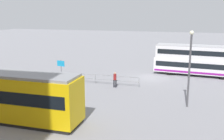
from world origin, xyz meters
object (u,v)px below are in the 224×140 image
at_px(double_decker_bus, 198,60).
at_px(street_lamp, 190,63).
at_px(info_sign, 61,66).
at_px(pedestrian_near_railing, 115,79).

height_order(double_decker_bus, street_lamp, street_lamp).
xyz_separation_m(double_decker_bus, info_sign, (15.64, 6.88, -0.33)).
height_order(pedestrian_near_railing, street_lamp, street_lamp).
bearing_deg(pedestrian_near_railing, info_sign, -11.20).
bearing_deg(double_decker_bus, pedestrian_near_railing, 44.25).
bearing_deg(info_sign, double_decker_bus, -156.27).
relative_size(pedestrian_near_railing, street_lamp, 0.26).
bearing_deg(double_decker_bus, street_lamp, 85.54).
bearing_deg(double_decker_bus, info_sign, 23.73).
relative_size(double_decker_bus, info_sign, 4.63).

